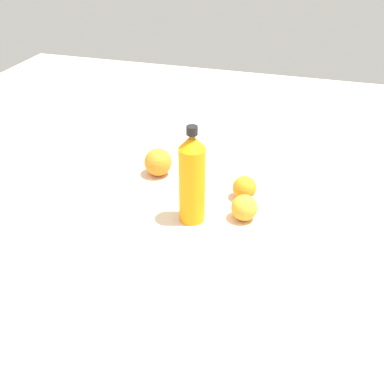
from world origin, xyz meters
The scene contains 5 objects.
ground_plane centered at (0.00, 0.00, 0.00)m, with size 2.40×2.40×0.00m, color beige.
water_bottle centered at (0.01, -0.01, 0.12)m, with size 0.06×0.06×0.25m.
orange_0 centered at (-0.12, -0.04, 0.03)m, with size 0.07×0.07×0.07m, color orange.
orange_1 centered at (0.16, -0.19, 0.04)m, with size 0.08×0.08×0.08m, color orange.
orange_2 centered at (-0.10, -0.14, 0.03)m, with size 0.06×0.06×0.06m, color orange.
Camera 1 is at (-0.26, 0.88, 0.67)m, focal length 42.23 mm.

